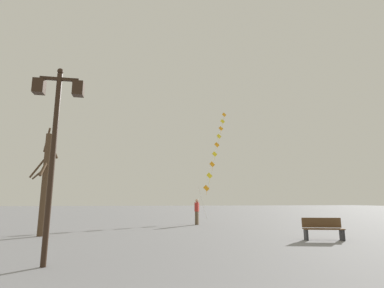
# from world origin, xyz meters

# --- Properties ---
(ground_plane) EXTENTS (160.00, 160.00, 0.00)m
(ground_plane) POSITION_xyz_m (0.00, 20.00, 0.00)
(ground_plane) COLOR gray
(twin_lantern_lamp_post) EXTENTS (1.29, 0.28, 5.18)m
(twin_lantern_lamp_post) POSITION_xyz_m (-3.33, 6.77, 3.57)
(twin_lantern_lamp_post) COLOR black
(twin_lantern_lamp_post) RESTS_ON ground_plane
(kite_train) EXTENTS (5.67, 10.92, 11.76)m
(kite_train) POSITION_xyz_m (6.28, 25.94, 6.49)
(kite_train) COLOR brown
(kite_train) RESTS_ON ground_plane
(kite_flyer) EXTENTS (0.41, 0.62, 1.71)m
(kite_flyer) POSITION_xyz_m (2.97, 18.94, 0.90)
(kite_flyer) COLOR brown
(kite_flyer) RESTS_ON ground_plane
(bare_tree) EXTENTS (1.28, 1.61, 5.10)m
(bare_tree) POSITION_xyz_m (-5.41, 13.69, 2.55)
(bare_tree) COLOR #4C3826
(bare_tree) RESTS_ON ground_plane
(park_bench) EXTENTS (1.66, 0.83, 0.89)m
(park_bench) POSITION_xyz_m (6.50, 10.09, 0.45)
(park_bench) COLOR brown
(park_bench) RESTS_ON ground_plane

